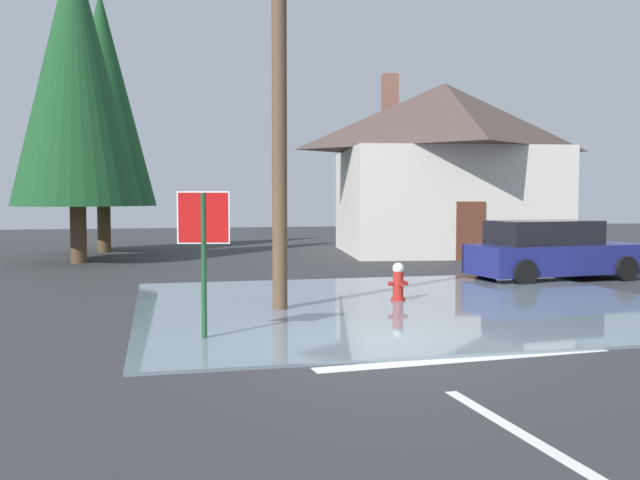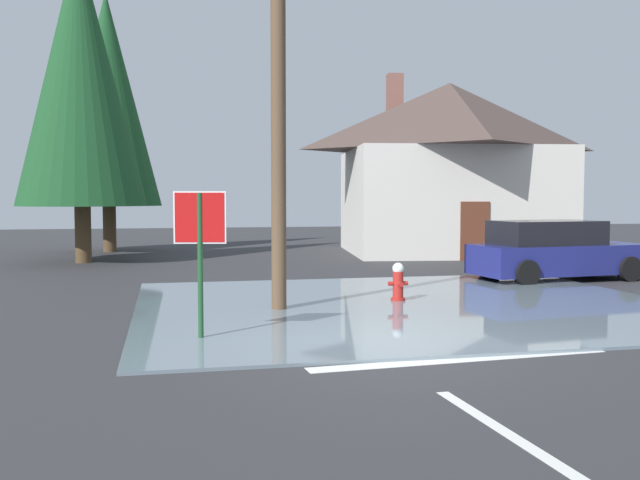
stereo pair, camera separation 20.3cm
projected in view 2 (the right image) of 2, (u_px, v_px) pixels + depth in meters
ground_plane at (385, 350)px, 10.15m from camera, size 80.00×80.00×0.10m
flood_puddle at (409, 305)px, 13.91m from camera, size 10.56×8.89×0.05m
lane_stop_bar at (462, 359)px, 9.33m from camera, size 4.29×0.61×0.01m
lane_center_stripe at (539, 453)px, 5.93m from camera, size 0.31×3.83×0.01m
stop_sign_near at (200, 234)px, 10.47m from camera, size 0.77×0.18×2.24m
fire_hydrant at (398, 283)px, 14.33m from camera, size 0.41×0.35×0.82m
utility_pole at (278, 60)px, 12.99m from camera, size 1.60×0.28×9.02m
house at (449, 165)px, 27.01m from camera, size 9.11×8.37×7.02m
parked_car at (554, 252)px, 18.20m from camera, size 4.67×2.32×1.55m
pine_tree_tall_left at (80, 75)px, 22.70m from camera, size 4.14×4.14×10.35m
pine_tree_mid_left at (107, 100)px, 27.20m from camera, size 4.03×4.03×10.07m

